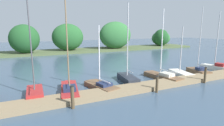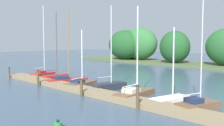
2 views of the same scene
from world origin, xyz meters
TOP-DOWN VIEW (x-y plane):
  - dock_pier at (0.00, 12.06)m, footprint 28.53×1.80m
  - far_shore at (-2.17, 39.51)m, footprint 64.95×8.62m
  - sailboat_0 at (-11.59, 14.33)m, footprint 1.82×3.32m
  - sailboat_1 at (-8.46, 14.15)m, footprint 1.18×3.20m
  - sailboat_2 at (-5.93, 13.86)m, footprint 1.90×4.52m
  - sailboat_3 at (-3.32, 13.66)m, footprint 2.13×3.87m
  - sailboat_4 at (-0.19, 14.54)m, footprint 1.55×3.38m
  - sailboat_5 at (3.43, 13.83)m, footprint 1.91×4.52m
  - sailboat_6 at (6.42, 14.28)m, footprint 1.76×3.39m
  - sailboat_7 at (8.72, 13.83)m, footprint 1.88×3.23m
  - mooring_piling_0 at (-13.33, 10.93)m, footprint 0.19×0.19m
  - mooring_piling_1 at (-6.35, 10.80)m, footprint 0.26×0.26m
  - mooring_piling_2 at (0.41, 10.88)m, footprint 0.24×0.24m
  - mooring_piling_3 at (6.12, 10.98)m, footprint 0.24×0.24m
  - channel_buoy_0 at (5.79, 5.38)m, footprint 0.41×0.41m

SIDE VIEW (x-z plane):
  - channel_buoy_0 at x=5.79m, z-range -0.06..0.41m
  - dock_pier at x=0.00m, z-range 0.00..0.35m
  - sailboat_6 at x=6.42m, z-range -2.34..2.92m
  - sailboat_3 at x=-3.32m, z-range -2.36..2.96m
  - sailboat_2 at x=-5.93m, z-range -3.41..4.11m
  - sailboat_5 at x=3.43m, z-range -3.11..3.83m
  - sailboat_7 at x=8.72m, z-range -3.32..4.06m
  - sailboat_4 at x=-0.19m, z-range -3.27..4.09m
  - sailboat_1 at x=-8.46m, z-range -3.24..4.06m
  - sailboat_0 at x=-11.59m, z-range -3.73..4.66m
  - mooring_piling_0 at x=-13.33m, z-range 0.01..1.26m
  - mooring_piling_2 at x=0.41m, z-range 0.01..1.36m
  - mooring_piling_1 at x=-6.35m, z-range 0.01..1.51m
  - mooring_piling_3 at x=6.12m, z-range 0.01..1.56m
  - far_shore at x=-2.17m, z-range -0.51..6.41m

